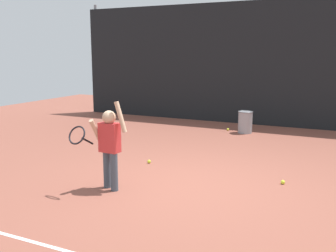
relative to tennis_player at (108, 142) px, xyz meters
name	(u,v)px	position (x,y,z in m)	size (l,w,h in m)	color
ground_plane	(190,184)	(1.02, 0.73, -0.73)	(20.00, 20.00, 0.00)	brown
back_fence_windscreen	(267,64)	(1.02, 6.31, 1.00)	(11.82, 0.08, 3.45)	black
fence_post_0	(97,60)	(-4.74, 6.37, 1.08)	(0.09, 0.09, 3.60)	slate
fence_post_1	(267,61)	(1.02, 6.37, 1.08)	(0.09, 0.09, 3.60)	slate
tennis_player	(108,142)	(0.00, 0.00, 0.00)	(0.74, 0.57, 1.35)	#3F4C59
ball_hopper	(245,122)	(0.80, 5.00, -0.44)	(0.38, 0.38, 0.56)	gray
tennis_ball_0	(149,162)	(-0.12, 1.48, -0.69)	(0.07, 0.07, 0.07)	#CCE033
tennis_ball_1	(228,129)	(0.32, 5.10, -0.69)	(0.07, 0.07, 0.07)	#CCE033
tennis_ball_2	(283,182)	(2.34, 1.36, -0.69)	(0.07, 0.07, 0.07)	#CCE033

